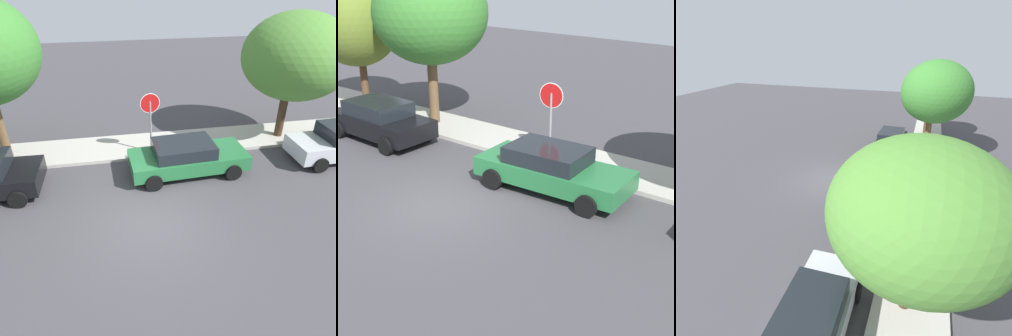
# 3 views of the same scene
# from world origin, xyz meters

# --- Properties ---
(ground_plane) EXTENTS (60.00, 60.00, 0.00)m
(ground_plane) POSITION_xyz_m (0.00, 0.00, 0.00)
(ground_plane) COLOR #423F44
(sidewalk_curb) EXTENTS (32.00, 2.30, 0.14)m
(sidewalk_curb) POSITION_xyz_m (0.00, 5.19, 0.07)
(sidewalk_curb) COLOR #B2ADA3
(sidewalk_curb) RESTS_ON ground_plane
(stop_sign) EXTENTS (0.83, 0.13, 2.79)m
(stop_sign) POSITION_xyz_m (0.65, 4.44, 1.94)
(stop_sign) COLOR gray
(stop_sign) RESTS_ON ground_plane
(parked_car_green) EXTENTS (4.68, 2.24, 1.35)m
(parked_car_green) POSITION_xyz_m (1.84, 2.76, 0.71)
(parked_car_green) COLOR #236B38
(parked_car_green) RESTS_ON ground_plane
(street_tree_mid_block) EXTENTS (4.64, 4.64, 5.61)m
(street_tree_mid_block) POSITION_xyz_m (7.06, 5.04, 3.78)
(street_tree_mid_block) COLOR #422D1E
(street_tree_mid_block) RESTS_ON ground_plane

